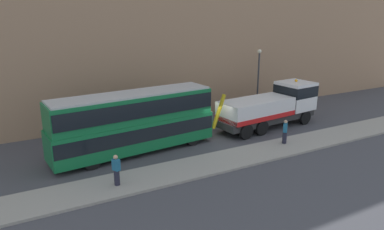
# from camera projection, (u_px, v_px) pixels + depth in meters

# --- Properties ---
(ground_plane) EXTENTS (120.00, 120.00, 0.00)m
(ground_plane) POSITION_uv_depth(u_px,v_px,m) (213.00, 137.00, 26.38)
(ground_plane) COLOR #424247
(near_kerb) EXTENTS (60.00, 2.80, 0.15)m
(near_kerb) POSITION_uv_depth(u_px,v_px,m) (247.00, 155.00, 22.81)
(near_kerb) COLOR gray
(near_kerb) RESTS_ON ground_plane
(building_facade) EXTENTS (60.00, 1.50, 16.00)m
(building_facade) POSITION_uv_depth(u_px,v_px,m) (174.00, 24.00, 29.71)
(building_facade) COLOR #9E7A5B
(building_facade) RESTS_ON ground_plane
(recovery_tow_truck) EXTENTS (10.23, 3.50, 3.67)m
(recovery_tow_truck) POSITION_uv_depth(u_px,v_px,m) (272.00, 106.00, 28.47)
(recovery_tow_truck) COLOR #2D2D2D
(recovery_tow_truck) RESTS_ON ground_plane
(double_decker_bus) EXTENTS (11.19, 3.61, 4.06)m
(double_decker_bus) POSITION_uv_depth(u_px,v_px,m) (134.00, 120.00, 22.97)
(double_decker_bus) COLOR #146B38
(double_decker_bus) RESTS_ON ground_plane
(pedestrian_onlooker) EXTENTS (0.41, 0.47, 1.71)m
(pedestrian_onlooker) POSITION_uv_depth(u_px,v_px,m) (116.00, 170.00, 18.51)
(pedestrian_onlooker) COLOR #232333
(pedestrian_onlooker) RESTS_ON near_kerb
(pedestrian_bystander) EXTENTS (0.47, 0.46, 1.71)m
(pedestrian_bystander) POSITION_uv_depth(u_px,v_px,m) (285.00, 132.00, 24.53)
(pedestrian_bystander) COLOR #232333
(pedestrian_bystander) RESTS_ON near_kerb
(street_lamp) EXTENTS (0.36, 0.36, 5.83)m
(street_lamp) POSITION_uv_depth(u_px,v_px,m) (258.00, 75.00, 32.57)
(street_lamp) COLOR #38383D
(street_lamp) RESTS_ON ground_plane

